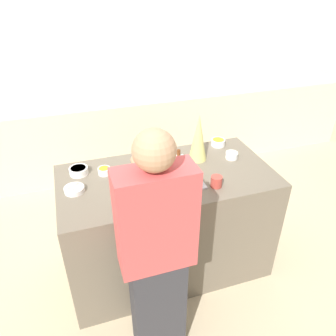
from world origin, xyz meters
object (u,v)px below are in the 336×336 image
Objects in this scene: candy_bowl_front_corner at (232,155)px; decorative_tree at (198,138)px; candy_bowl_far_left at (146,157)px; candy_bowl_near_tray_right at (104,171)px; candy_bowl_beside_tree at (79,171)px; candy_bowl_far_right at (132,173)px; baking_tray at (173,181)px; person at (157,254)px; gingerbread_house at (173,170)px; candy_bowl_behind_tray at (218,142)px; candy_bowl_near_tray_left at (74,190)px; mug at (216,182)px.

decorative_tree is at bearing 164.51° from candy_bowl_front_corner.
candy_bowl_far_left is at bearing 163.93° from candy_bowl_front_corner.
candy_bowl_near_tray_right is 0.68× the size of candy_bowl_beside_tree.
candy_bowl_front_corner reaches higher than candy_bowl_far_right.
person is at bearing -117.53° from baking_tray.
gingerbread_house is 0.52m from candy_bowl_near_tray_right.
candy_bowl_near_tray_right is 0.36m from candy_bowl_far_left.
candy_bowl_far_left is 0.93m from person.
candy_bowl_beside_tree is (-0.18, 0.06, 0.00)m from candy_bowl_near_tray_right.
candy_bowl_beside_tree is at bearing -175.34° from candy_bowl_behind_tray.
candy_bowl_front_corner is 0.82× the size of candy_bowl_behind_tray.
candy_bowl_near_tray_left is 0.23m from candy_bowl_beside_tree.
decorative_tree is at bearing -4.12° from candy_bowl_beside_tree.
gingerbread_house reaches higher than candy_bowl_far_right.
candy_bowl_near_tray_right is 0.06× the size of person.
candy_bowl_front_corner is 1.21× the size of mug.
candy_bowl_behind_tray is at bearing 36.92° from baking_tray.
candy_bowl_near_tray_right is 1.17× the size of mug.
candy_bowl_near_tray_left is 1.72× the size of mug.
candy_bowl_far_right is 0.69× the size of candy_bowl_near_tray_left.
baking_tray is at bearing -74.54° from candy_bowl_far_left.
gingerbread_house is 1.96× the size of candy_bowl_behind_tray.
baking_tray is 3.43× the size of candy_bowl_behind_tray.
candy_bowl_behind_tray reaches higher than candy_bowl_near_tray_right.
candy_bowl_far_right is 1.18× the size of mug.
candy_bowl_far_right is 0.39m from candy_bowl_beside_tree.
decorative_tree is at bearing 9.28° from candy_bowl_near_tray_left.
person is (0.39, -0.63, -0.10)m from candy_bowl_near_tray_left.
candy_bowl_near_tray_left is 0.09× the size of person.
mug is at bearing -14.14° from candy_bowl_near_tray_left.
candy_bowl_front_corner is 0.23m from candy_bowl_behind_tray.
candy_bowl_far_right is 0.98× the size of candy_bowl_front_corner.
candy_bowl_beside_tree is at bearing 175.88° from decorative_tree.
gingerbread_house is 1.72× the size of candy_bowl_far_left.
decorative_tree is 2.74× the size of candy_bowl_beside_tree.
candy_bowl_behind_tray is 1.16m from candy_bowl_beside_tree.
baking_tray is 0.69m from candy_bowl_beside_tree.
candy_bowl_front_corner is at bearing -15.49° from decorative_tree.
decorative_tree is at bearing -16.46° from candy_bowl_far_left.
candy_bowl_beside_tree is (-1.17, 0.14, 0.00)m from candy_bowl_front_corner.
candy_bowl_behind_tray reaches higher than candy_bowl_far_right.
candy_bowl_beside_tree is at bearing 159.26° from candy_bowl_far_right.
baking_tray is 0.09m from gingerbread_house.
decorative_tree is 0.42m from mug.
mug reaches higher than candy_bowl_behind_tray.
candy_bowl_beside_tree reaches higher than candy_bowl_far_right.
mug is (-0.02, -0.39, -0.15)m from decorative_tree.
candy_bowl_near_tray_left is at bearing 172.34° from baking_tray.
gingerbread_house is 0.68m from candy_bowl_behind_tray.
candy_bowl_front_corner is at bearing 17.63° from baking_tray.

